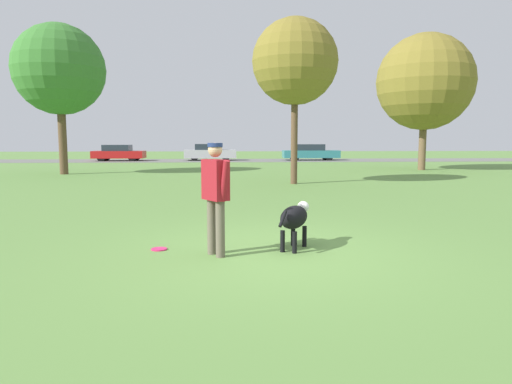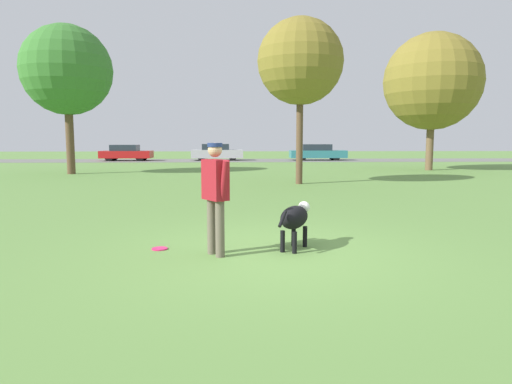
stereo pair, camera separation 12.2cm
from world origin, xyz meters
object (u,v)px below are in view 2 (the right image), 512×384
dog (295,218)px  parked_car_silver (217,152)px  parked_car_teal (317,152)px  person (215,190)px  tree_mid_center (300,62)px  frisbee (160,249)px  tree_far_right (432,82)px  tree_far_left (67,70)px  parked_car_red (126,153)px

dog → parked_car_silver: size_ratio=0.25×
parked_car_teal → parked_car_silver: bearing=180.0°
person → tree_mid_center: 11.54m
person → frisbee: 1.35m
tree_far_right → parked_car_silver: size_ratio=1.77×
frisbee → parked_car_teal: (7.81, 30.09, 0.63)m
dog → frisbee: bearing=116.1°
tree_mid_center → tree_far_left: (-10.44, 5.54, 0.44)m
person → parked_car_silver: 30.61m
parked_car_teal → frisbee: bearing=-103.9°
frisbee → tree_far_left: bearing=113.6°
frisbee → parked_car_silver: 30.19m
tree_far_right → parked_car_silver: (-12.16, 12.40, -4.12)m
person → frisbee: (-0.87, 0.40, -0.94)m
parked_car_red → parked_car_silver: (7.17, 0.33, 0.02)m
person → tree_far_right: tree_far_right is taller
tree_far_left → parked_car_silver: size_ratio=1.70×
parked_car_silver → tree_mid_center: bearing=-80.9°
frisbee → tree_far_left: size_ratio=0.03×
tree_far_right → parked_car_teal: tree_far_right is taller
parked_car_red → parked_car_teal: (15.35, 0.24, 0.01)m
parked_car_red → parked_car_silver: size_ratio=0.95×
person → frisbee: bearing=-148.0°
person → parked_car_red: person is taller
tree_mid_center → tree_far_right: tree_far_right is taller
tree_mid_center → tree_far_left: tree_far_left is taller
parked_car_red → dog: bearing=-72.3°
person → tree_far_left: bearing=172.1°
tree_far_left → dog: bearing=-60.6°
frisbee → tree_mid_center: bearing=70.9°
tree_far_right → parked_car_teal: (-3.99, 12.31, -4.13)m
person → parked_car_teal: person is taller
parked_car_red → parked_car_teal: parked_car_teal is taller
frisbee → tree_far_right: bearing=56.4°
tree_far_left → parked_car_red: tree_far_left is taller
frisbee → tree_far_right: size_ratio=0.03×
parked_car_silver → parked_car_red: bearing=-179.4°
dog → tree_far_left: 18.75m
parked_car_red → parked_car_silver: 7.18m
tree_mid_center → parked_car_teal: size_ratio=1.35×
frisbee → person: bearing=-24.5°
frisbee → parked_car_silver: bearing=90.7°
tree_far_right → parked_car_red: bearing=148.0°
frisbee → tree_mid_center: size_ratio=0.04×
parked_car_silver → person: bearing=-89.7°
person → parked_car_teal: size_ratio=0.36×
tree_mid_center → parked_car_teal: tree_mid_center is taller
tree_mid_center → parked_car_red: 22.86m
tree_mid_center → parked_car_silver: size_ratio=1.46×
tree_far_left → parked_car_red: size_ratio=1.80×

